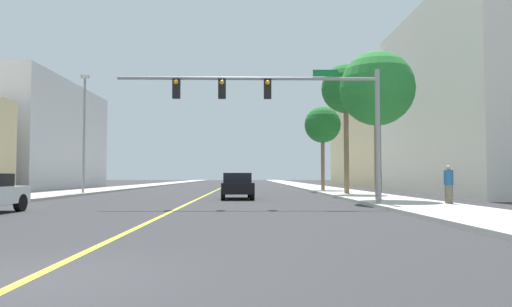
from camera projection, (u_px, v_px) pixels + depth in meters
The scene contains 14 objects.
ground at pixel (220, 189), 47.78m from camera, with size 192.00×192.00×0.00m, color #2D2D30.
sidewalk_left at pixel (123, 188), 47.59m from camera, with size 3.70×168.00×0.15m, color #B2ADA3.
sidewalk_right at pixel (316, 188), 47.97m from camera, with size 3.70×168.00×0.15m, color beige.
lane_marking_center at pixel (220, 189), 47.78m from camera, with size 0.16×144.00×0.01m, color yellow.
building_left_far at pixel (8, 136), 47.92m from camera, with size 13.94×20.66×10.64m, color silver.
building_right_far at pixel (411, 135), 55.58m from camera, with size 15.14×22.76×12.32m, color beige.
traffic_signal_mast at pixel (285, 101), 20.09m from camera, with size 11.20×0.36×5.72m.
street_lamp at pixel (84, 127), 32.34m from camera, with size 0.56×0.28×8.11m.
palm_near at pixel (377, 89), 23.36m from camera, with size 3.70×3.70×7.34m.
palm_mid at pixel (346, 90), 31.13m from camera, with size 3.23×3.23×8.53m.
palm_far at pixel (323, 125), 38.75m from camera, with size 2.98×2.98×6.85m.
car_black at pixel (237, 186), 26.60m from camera, with size 1.93×4.14×1.46m.
car_gray at pixel (236, 181), 47.06m from camera, with size 1.85×4.18×1.39m.
pedestrian at pixel (449, 184), 19.63m from camera, with size 0.38×0.38×1.59m.
Camera 1 is at (2.75, -5.95, 1.30)m, focal length 33.06 mm.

